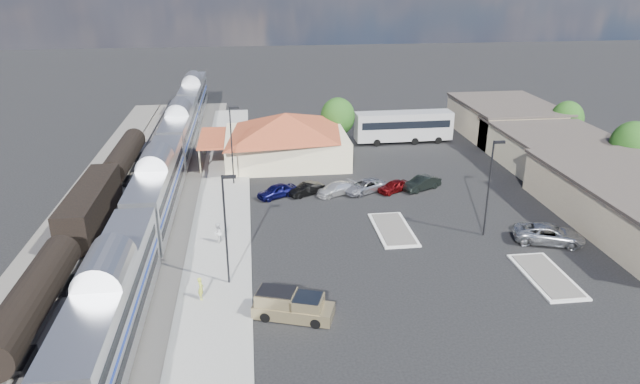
{
  "coord_description": "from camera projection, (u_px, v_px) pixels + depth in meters",
  "views": [
    {
      "loc": [
        -8.73,
        -45.11,
        22.87
      ],
      "look_at": [
        -2.47,
        5.5,
        2.8
      ],
      "focal_mm": 32.0,
      "sensor_mm": 36.0,
      "label": 1
    }
  ],
  "objects": [
    {
      "name": "platform",
      "position": [
        222.0,
        221.0,
        55.17
      ],
      "size": [
        5.5,
        92.0,
        0.18
      ],
      "primitive_type": "cube",
      "color": "gray",
      "rests_on": "ground"
    },
    {
      "name": "pickup_truck",
      "position": [
        293.0,
        306.0,
        39.71
      ],
      "size": [
        5.92,
        3.74,
        1.92
      ],
      "rotation": [
        0.0,
        0.0,
        1.24
      ],
      "color": "#9A885E",
      "rests_on": "ground"
    },
    {
      "name": "parked_car_a",
      "position": [
        277.0,
        191.0,
        60.76
      ],
      "size": [
        4.63,
        3.53,
        1.47
      ],
      "primitive_type": "imported",
      "rotation": [
        0.0,
        0.0,
        -1.09
      ],
      "color": "#0D0D41",
      "rests_on": "ground"
    },
    {
      "name": "tree_depot",
      "position": [
        338.0,
        117.0,
        77.6
      ],
      "size": [
        4.71,
        4.71,
        6.63
      ],
      "color": "#382314",
      "rests_on": "ground"
    },
    {
      "name": "person_b",
      "position": [
        218.0,
        233.0,
        50.21
      ],
      "size": [
        0.95,
        1.07,
        1.85
      ],
      "primitive_type": "imported",
      "rotation": [
        0.0,
        0.0,
        -1.89
      ],
      "color": "silver",
      "rests_on": "platform"
    },
    {
      "name": "parked_car_c",
      "position": [
        336.0,
        189.0,
        61.52
      ],
      "size": [
        4.87,
        3.65,
        1.31
      ],
      "primitive_type": "imported",
      "rotation": [
        0.0,
        0.0,
        -1.11
      ],
      "color": "silver",
      "rests_on": "ground"
    },
    {
      "name": "buildings_east",
      "position": [
        569.0,
        157.0,
        66.59
      ],
      "size": [
        14.4,
        51.4,
        4.8
      ],
      "color": "#C6B28C",
      "rests_on": "ground"
    },
    {
      "name": "lamp_lot",
      "position": [
        491.0,
        181.0,
        50.46
      ],
      "size": [
        1.08,
        0.25,
        9.0
      ],
      "color": "black",
      "rests_on": "ground"
    },
    {
      "name": "passenger_train",
      "position": [
        158.0,
        190.0,
        55.23
      ],
      "size": [
        3.0,
        104.0,
        5.55
      ],
      "color": "silver",
      "rests_on": "ground"
    },
    {
      "name": "ground",
      "position": [
        355.0,
        242.0,
        51.03
      ],
      "size": [
        280.0,
        280.0,
        0.0
      ],
      "primitive_type": "plane",
      "color": "black",
      "rests_on": "ground"
    },
    {
      "name": "person_a",
      "position": [
        201.0,
        288.0,
        41.65
      ],
      "size": [
        0.49,
        0.68,
        1.76
      ],
      "primitive_type": "imported",
      "rotation": [
        0.0,
        0.0,
        1.68
      ],
      "color": "#B8C33C",
      "rests_on": "platform"
    },
    {
      "name": "freight_cars",
      "position": [
        91.0,
        208.0,
        53.31
      ],
      "size": [
        2.8,
        46.0,
        4.0
      ],
      "color": "black",
      "rests_on": "ground"
    },
    {
      "name": "station_depot",
      "position": [
        285.0,
        137.0,
        71.53
      ],
      "size": [
        18.35,
        12.24,
        6.2
      ],
      "color": "beige",
      "rests_on": "ground"
    },
    {
      "name": "tree_east_c",
      "position": [
        567.0,
        119.0,
        77.55
      ],
      "size": [
        4.41,
        4.41,
        6.21
      ],
      "color": "#382314",
      "rests_on": "ground"
    },
    {
      "name": "suv",
      "position": [
        549.0,
        234.0,
        50.61
      ],
      "size": [
        6.65,
        4.66,
        1.68
      ],
      "primitive_type": "imported",
      "rotation": [
        0.0,
        0.0,
        1.23
      ],
      "color": "#9C9FA4",
      "rests_on": "ground"
    },
    {
      "name": "parked_car_d",
      "position": [
        365.0,
        186.0,
        62.15
      ],
      "size": [
        5.52,
        4.38,
        1.39
      ],
      "primitive_type": "imported",
      "rotation": [
        0.0,
        0.0,
        -1.09
      ],
      "color": "#9799A0",
      "rests_on": "ground"
    },
    {
      "name": "lamp_plat_n",
      "position": [
        232.0,
        139.0,
        62.6
      ],
      "size": [
        1.08,
        0.25,
        9.0
      ],
      "color": "black",
      "rests_on": "ground"
    },
    {
      "name": "traffic_island_north",
      "position": [
        547.0,
        276.0,
        45.21
      ],
      "size": [
        3.3,
        7.5,
        0.21
      ],
      "color": "silver",
      "rests_on": "ground"
    },
    {
      "name": "parked_car_e",
      "position": [
        394.0,
        186.0,
        62.25
      ],
      "size": [
        4.12,
        3.21,
        1.31
      ],
      "primitive_type": "imported",
      "rotation": [
        0.0,
        0.0,
        -1.07
      ],
      "color": "#670B0D",
      "rests_on": "ground"
    },
    {
      "name": "parked_car_f",
      "position": [
        422.0,
        183.0,
        62.86
      ],
      "size": [
        4.81,
        3.48,
        1.51
      ],
      "primitive_type": "imported",
      "rotation": [
        0.0,
        0.0,
        -1.11
      ],
      "color": "black",
      "rests_on": "ground"
    },
    {
      "name": "traffic_island_south",
      "position": [
        393.0,
        229.0,
        53.3
      ],
      "size": [
        3.3,
        7.5,
        0.21
      ],
      "color": "silver",
      "rests_on": "ground"
    },
    {
      "name": "railbed",
      "position": [
        130.0,
        217.0,
        55.99
      ],
      "size": [
        16.0,
        100.0,
        0.12
      ],
      "primitive_type": "cube",
      "color": "#4C4944",
      "rests_on": "ground"
    },
    {
      "name": "parked_car_b",
      "position": [
        306.0,
        189.0,
        61.43
      ],
      "size": [
        4.21,
        3.1,
        1.32
      ],
      "primitive_type": "imported",
      "rotation": [
        0.0,
        0.0,
        -1.09
      ],
      "color": "black",
      "rests_on": "ground"
    },
    {
      "name": "tree_east_b",
      "position": [
        632.0,
        145.0,
        64.45
      ],
      "size": [
        4.94,
        4.94,
        6.96
      ],
      "color": "#382314",
      "rests_on": "ground"
    },
    {
      "name": "lamp_plat_s",
      "position": [
        226.0,
        222.0,
        42.29
      ],
      "size": [
        1.08,
        0.25,
        9.0
      ],
      "color": "black",
      "rests_on": "ground"
    },
    {
      "name": "coach_bus",
      "position": [
        404.0,
        125.0,
        79.3
      ],
      "size": [
        13.52,
        3.14,
        4.33
      ],
      "rotation": [
        0.0,
        0.0,
        1.59
      ],
      "color": "silver",
      "rests_on": "ground"
    }
  ]
}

